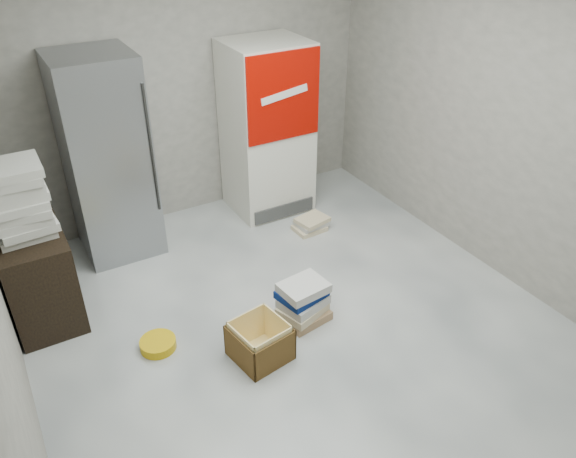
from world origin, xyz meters
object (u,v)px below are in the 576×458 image
Objects in this scene: steel_fridge at (107,158)px; cardboard_box at (260,343)px; wood_shelf at (39,276)px; phonebook_stack_main at (303,302)px; coke_cooler at (267,129)px.

steel_fridge is 4.23× the size of cardboard_box.
wood_shelf is 2.14m from phonebook_stack_main.
phonebook_stack_main reaches higher than cardboard_box.
cardboard_box is at bearing -119.84° from coke_cooler.
phonebook_stack_main is 0.99× the size of cardboard_box.
phonebook_stack_main is (1.81, -1.12, -0.22)m from wood_shelf.
cardboard_box is (-0.50, -0.20, -0.05)m from phonebook_stack_main.
wood_shelf is at bearing -138.69° from steel_fridge.
coke_cooler reaches higher than cardboard_box.
coke_cooler is 2.63m from wood_shelf.
wood_shelf is at bearing 125.47° from cardboard_box.
phonebook_stack_main is (0.98, -1.85, -0.77)m from steel_fridge.
steel_fridge is 4.29× the size of phonebook_stack_main.
coke_cooler is at bearing -0.18° from steel_fridge.
phonebook_stack_main is (-0.67, -1.84, -0.72)m from coke_cooler.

